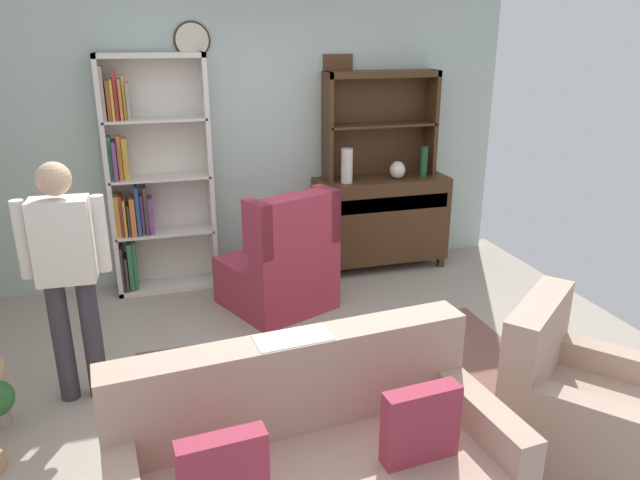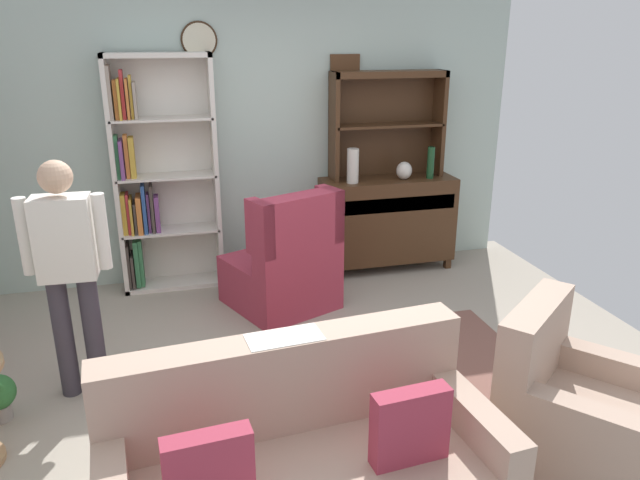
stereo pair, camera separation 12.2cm
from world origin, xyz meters
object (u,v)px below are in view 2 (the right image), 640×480
vase_tall (353,166)px  bottle_wine (431,163)px  armchair_floral (573,413)px  book_stack (245,352)px  person_reading (68,264)px  sideboard (387,219)px  sideboard_hutch (387,110)px  vase_round (404,171)px  coffee_table (264,370)px  bookshelf (157,179)px  couch_floral (303,476)px  wingback_chair (285,266)px

vase_tall → bottle_wine: (0.78, -0.01, -0.01)m
armchair_floral → book_stack: (-1.68, 0.84, 0.15)m
person_reading → sideboard: bearing=30.4°
sideboard_hutch → vase_round: sideboard_hutch is taller
person_reading → book_stack: bearing=-27.9°
coffee_table → armchair_floral: bearing=-25.6°
vase_tall → bookshelf: bearing=174.6°
couch_floral → wingback_chair: 2.46m
vase_round → book_stack: bearing=-131.7°
vase_round → coffee_table: (-1.73, -2.14, -0.65)m
coffee_table → sideboard_hutch: bearing=55.3°
couch_floral → armchair_floral: bearing=5.0°
sideboard → bottle_wine: 0.69m
sideboard → sideboard_hutch: 1.06m
sideboard → bottle_wine: (0.39, -0.09, 0.56)m
book_stack → sideboard: bearing=51.2°
vase_round → bottle_wine: (0.26, -0.02, 0.07)m
wingback_chair → bottle_wine: bearing=20.7°
bookshelf → armchair_floral: bearing=-54.9°
sideboard → book_stack: bearing=-128.8°
vase_round → book_stack: (-1.83, -2.05, -0.56)m
sideboard → book_stack: 2.72m
bottle_wine → book_stack: (-2.09, -2.03, -0.63)m
couch_floral → book_stack: couch_floral is taller
bookshelf → vase_tall: bearing=-5.4°
bookshelf → armchair_floral: bookshelf is taller
couch_floral → coffee_table: (-0.03, 0.89, 0.04)m
couch_floral → coffee_table: couch_floral is taller
bottle_wine → book_stack: bottle_wine is taller
wingback_chair → vase_round: bearing=25.2°
sideboard_hutch → book_stack: size_ratio=5.32×
couch_floral → vase_round: bearing=60.7°
vase_round → bookshelf: bearing=176.2°
bottle_wine → couch_floral: (-1.96, -3.01, -0.76)m
wingback_chair → book_stack: wingback_chair is taller
bottle_wine → sideboard: bearing=167.1°
person_reading → vase_round: bearing=28.3°
sideboard_hutch → book_stack: sideboard_hutch is taller
sideboard → couch_floral: 3.48m
coffee_table → sideboard: bearing=54.0°
bottle_wine → person_reading: bearing=-154.1°
vase_round → couch_floral: 3.55m
book_stack → sideboard_hutch: bearing=52.6°
sideboard_hutch → person_reading: (-2.71, -1.70, -0.65)m
couch_floral → wingback_chair: (0.41, 2.42, 0.07)m
sideboard → vase_tall: bearing=-168.4°
bottle_wine → armchair_floral: bearing=-98.1°
vase_tall → coffee_table: (-1.21, -2.13, -0.73)m
coffee_table → vase_round: bearing=51.0°
sideboard_hutch → vase_round: size_ratio=6.47×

